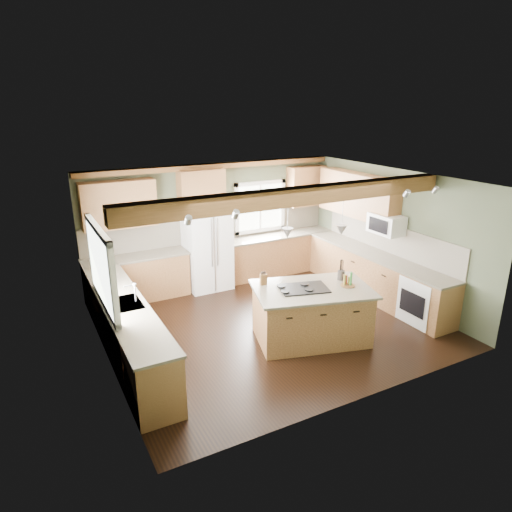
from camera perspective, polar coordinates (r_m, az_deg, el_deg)
floor at (r=8.33m, az=1.64°, el=-8.44°), size 5.60×5.60×0.00m
ceiling at (r=7.51m, az=1.82°, el=9.50°), size 5.60×5.60×0.00m
wall_back at (r=9.98m, az=-5.43°, el=4.11°), size 5.60×0.00×5.60m
wall_left at (r=6.96m, az=-18.77°, el=-3.41°), size 0.00×5.00×5.00m
wall_right at (r=9.48m, az=16.60°, el=2.61°), size 0.00×5.00×5.00m
ceiling_beam at (r=6.87m, az=5.16°, el=7.46°), size 5.55×0.26×0.26m
soffit_trim at (r=9.66m, az=-5.42°, el=11.12°), size 5.55×0.20×0.10m
backsplash_back at (r=9.99m, az=-5.38°, el=3.59°), size 5.58×0.03×0.58m
backsplash_right at (r=9.52m, az=16.28°, el=2.15°), size 0.03×3.70×0.58m
base_cab_back_left at (r=9.45m, az=-14.60°, el=-2.75°), size 2.02×0.60×0.88m
counter_back_left at (r=9.30m, az=-14.83°, el=-0.11°), size 2.06×0.64×0.04m
base_cab_back_right at (r=10.61m, az=2.77°, el=0.22°), size 2.62×0.60×0.88m
counter_back_right at (r=10.48m, az=2.81°, el=2.61°), size 2.66×0.64×0.04m
base_cab_left at (r=7.40m, az=-15.84°, el=-9.09°), size 0.60×3.70×0.88m
counter_left at (r=7.20m, az=-16.16°, el=-5.85°), size 0.64×3.74×0.04m
base_cab_right at (r=9.58m, az=14.63°, el=-2.48°), size 0.60×3.70×0.88m
counter_right at (r=9.42m, az=14.86°, el=0.13°), size 0.64×3.74×0.04m
upper_cab_back_left at (r=9.11m, az=-16.79°, el=6.19°), size 1.40×0.35×0.90m
upper_cab_over_fridge at (r=9.53m, az=-6.85°, el=8.60°), size 0.96×0.35×0.70m
upper_cab_right at (r=9.86m, az=12.57°, el=7.43°), size 0.35×2.20×0.90m
upper_cab_back_corner at (r=10.77m, az=6.30°, el=8.70°), size 0.90×0.35×0.90m
window_left at (r=6.92m, az=-18.90°, el=-1.32°), size 0.04×1.60×1.05m
window_back at (r=10.39m, az=0.45°, el=6.19°), size 1.10×0.04×1.00m
sink at (r=7.20m, az=-16.17°, el=-5.81°), size 0.50×0.65×0.03m
faucet at (r=7.17m, az=-14.87°, el=-4.51°), size 0.02×0.02×0.28m
dishwasher at (r=6.30m, az=-13.00°, el=-14.20°), size 0.60×0.60×0.84m
oven at (r=8.75m, az=20.29°, el=-5.20°), size 0.60×0.72×0.84m
microwave at (r=9.23m, az=15.98°, el=3.86°), size 0.40×0.70×0.38m
pendant_left at (r=7.06m, az=3.95°, el=2.88°), size 0.18×0.18×0.16m
pendant_right at (r=7.35m, az=10.64°, el=3.24°), size 0.18×0.18×0.16m
refrigerator at (r=9.65m, az=-6.12°, el=1.09°), size 0.90×0.74×1.80m
island at (r=7.70m, az=6.92°, el=-7.30°), size 2.01×1.53×0.88m
island_top at (r=7.52m, az=7.06°, el=-4.14°), size 2.15×1.68×0.04m
cooktop at (r=7.46m, az=5.99°, el=-4.03°), size 0.88×0.71×0.02m
knife_block at (r=7.57m, az=0.92°, el=-2.93°), size 0.12×0.10×0.18m
utensil_crock at (r=7.91m, az=10.58°, el=-2.36°), size 0.16×0.16×0.16m
bottle_tray at (r=7.65m, az=11.44°, el=-2.90°), size 0.33×0.33×0.22m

